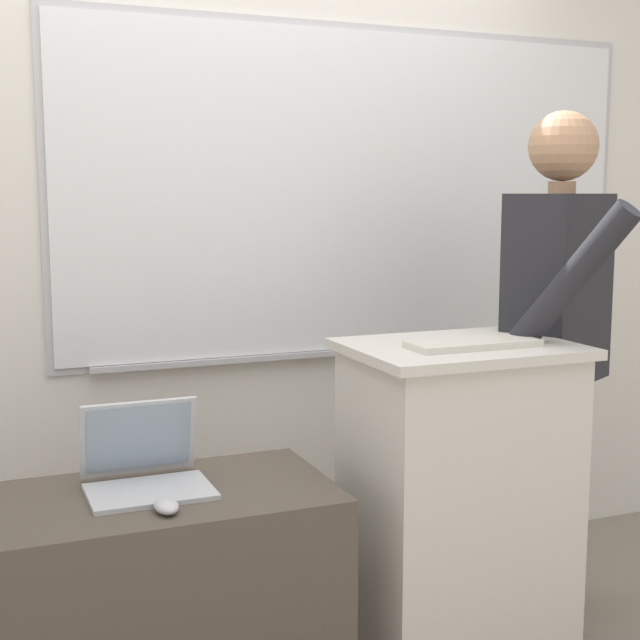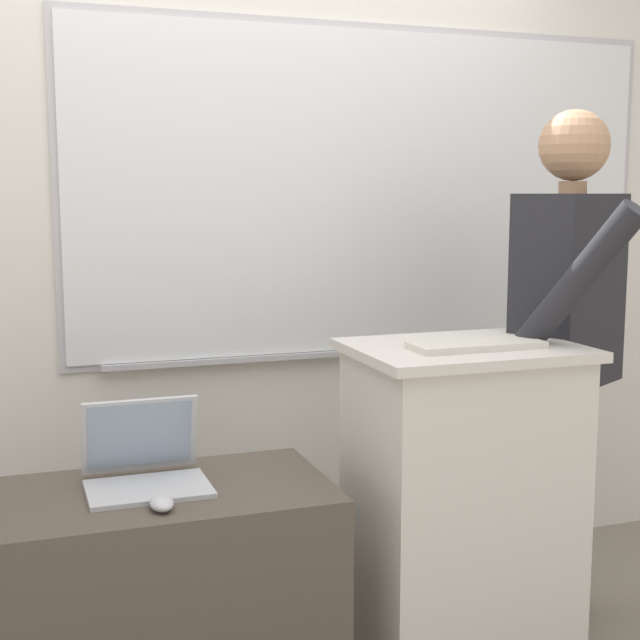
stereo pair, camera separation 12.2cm
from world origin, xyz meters
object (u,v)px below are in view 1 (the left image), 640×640
(wireless_keyboard, at_px, (473,344))
(computer_mouse_by_laptop, at_px, (166,506))
(lectern_podium, at_px, (457,507))
(laptop, at_px, (144,464))
(side_desk, at_px, (146,616))
(person_presenter, at_px, (558,331))

(wireless_keyboard, bearing_deg, computer_mouse_by_laptop, -174.31)
(lectern_podium, distance_m, laptop, 0.97)
(lectern_podium, bearing_deg, laptop, 176.09)
(lectern_podium, relative_size, side_desk, 1.01)
(lectern_podium, xyz_separation_m, wireless_keyboard, (0.00, -0.06, 0.52))
(laptop, bearing_deg, wireless_keyboard, -7.73)
(side_desk, height_order, person_presenter, person_presenter)
(lectern_podium, xyz_separation_m, side_desk, (-0.96, -0.00, -0.17))
(side_desk, bearing_deg, lectern_podium, 0.16)
(person_presenter, relative_size, computer_mouse_by_laptop, 17.39)
(side_desk, distance_m, wireless_keyboard, 1.19)
(computer_mouse_by_laptop, bearing_deg, wireless_keyboard, 5.69)
(lectern_podium, xyz_separation_m, laptop, (-0.94, 0.06, 0.23))
(lectern_podium, xyz_separation_m, person_presenter, (0.47, 0.15, 0.50))
(laptop, bearing_deg, lectern_podium, -3.91)
(lectern_podium, relative_size, person_presenter, 0.59)
(person_presenter, xyz_separation_m, wireless_keyboard, (-0.47, -0.22, 0.02))
(lectern_podium, height_order, laptop, lectern_podium)
(side_desk, bearing_deg, laptop, 74.03)
(wireless_keyboard, bearing_deg, side_desk, 176.36)
(person_presenter, bearing_deg, wireless_keyboard, 176.14)
(wireless_keyboard, bearing_deg, laptop, 172.27)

